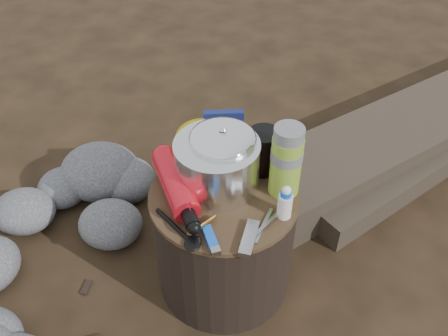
% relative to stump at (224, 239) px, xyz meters
% --- Properties ---
extents(ground, '(60.00, 60.00, 0.00)m').
position_rel_stump_xyz_m(ground, '(0.00, 0.00, -0.19)').
color(ground, black).
rests_on(ground, ground).
extents(stump, '(0.42, 0.42, 0.38)m').
position_rel_stump_xyz_m(stump, '(0.00, 0.00, 0.00)').
color(stump, black).
rests_on(stump, ground).
extents(rock_ring, '(0.44, 0.96, 0.19)m').
position_rel_stump_xyz_m(rock_ring, '(-0.54, -0.08, -0.10)').
color(rock_ring, '#57575C').
rests_on(rock_ring, ground).
extents(log_main, '(1.67, 1.61, 0.17)m').
position_rel_stump_xyz_m(log_main, '(0.59, 0.74, -0.11)').
color(log_main, '#3A2F25').
rests_on(log_main, ground).
extents(log_small, '(1.00, 1.05, 0.10)m').
position_rel_stump_xyz_m(log_small, '(0.70, 0.70, -0.14)').
color(log_small, '#3A2F25').
rests_on(log_small, ground).
extents(foil_windscreen, '(0.23, 0.23, 0.14)m').
position_rel_stump_xyz_m(foil_windscreen, '(-0.03, 0.04, 0.26)').
color(foil_windscreen, white).
rests_on(foil_windscreen, stump).
extents(camping_pot, '(0.18, 0.18, 0.18)m').
position_rel_stump_xyz_m(camping_pot, '(-0.01, 0.06, 0.28)').
color(camping_pot, white).
rests_on(camping_pot, stump).
extents(fuel_bottle, '(0.22, 0.30, 0.07)m').
position_rel_stump_xyz_m(fuel_bottle, '(-0.13, -0.02, 0.23)').
color(fuel_bottle, red).
rests_on(fuel_bottle, stump).
extents(thermos, '(0.08, 0.08, 0.21)m').
position_rel_stump_xyz_m(thermos, '(0.16, 0.05, 0.30)').
color(thermos, '#8CB031').
rests_on(thermos, stump).
extents(travel_mug, '(0.09, 0.09, 0.13)m').
position_rel_stump_xyz_m(travel_mug, '(0.09, 0.12, 0.26)').
color(travel_mug, black).
rests_on(travel_mug, stump).
extents(stuff_sack, '(0.17, 0.14, 0.12)m').
position_rel_stump_xyz_m(stuff_sack, '(-0.09, 0.15, 0.25)').
color(stuff_sack, '#C6AA02').
rests_on(stuff_sack, stump).
extents(food_pouch, '(0.12, 0.05, 0.15)m').
position_rel_stump_xyz_m(food_pouch, '(-0.03, 0.17, 0.27)').
color(food_pouch, '#131B50').
rests_on(food_pouch, stump).
extents(lighter, '(0.06, 0.09, 0.02)m').
position_rel_stump_xyz_m(lighter, '(-0.00, -0.17, 0.20)').
color(lighter, blue).
rests_on(lighter, stump).
extents(multitool, '(0.04, 0.12, 0.02)m').
position_rel_stump_xyz_m(multitool, '(0.09, -0.15, 0.20)').
color(multitool, '#9D9DA2').
rests_on(multitool, stump).
extents(pot_grabber, '(0.08, 0.13, 0.01)m').
position_rel_stump_xyz_m(pot_grabber, '(0.12, -0.10, 0.20)').
color(pot_grabber, '#9D9DA2').
rests_on(pot_grabber, stump).
extents(spork, '(0.15, 0.13, 0.01)m').
position_rel_stump_xyz_m(spork, '(-0.11, -0.14, 0.20)').
color(spork, black).
rests_on(spork, stump).
extents(squeeze_bottle, '(0.04, 0.04, 0.09)m').
position_rel_stump_xyz_m(squeeze_bottle, '(0.17, -0.05, 0.24)').
color(squeeze_bottle, white).
rests_on(squeeze_bottle, stump).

